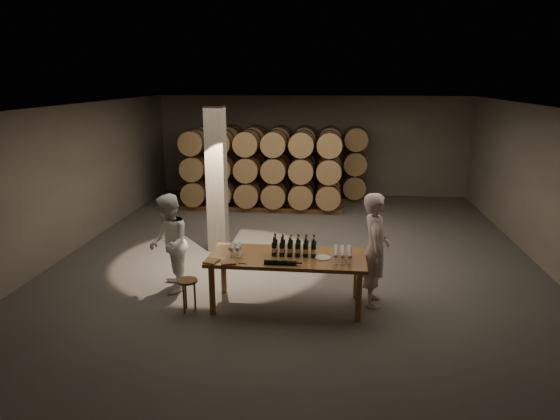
# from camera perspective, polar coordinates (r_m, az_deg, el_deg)

# --- Properties ---
(room) EXTENTS (12.00, 12.00, 12.00)m
(room) POSITION_cam_1_polar(r_m,az_deg,el_deg) (10.97, -7.24, 3.44)
(room) COLOR #504E4B
(room) RESTS_ON ground
(tasting_table) EXTENTS (2.60, 1.10, 0.90)m
(tasting_table) POSITION_cam_1_polar(r_m,az_deg,el_deg) (8.34, 0.79, -5.93)
(tasting_table) COLOR brown
(tasting_table) RESTS_ON ground
(barrel_stack_back) EXTENTS (5.48, 0.95, 2.31)m
(barrel_stack_back) POSITION_cam_1_polar(r_m,az_deg,el_deg) (15.76, -0.01, 5.57)
(barrel_stack_back) COLOR brown
(barrel_stack_back) RESTS_ON ground
(barrel_stack_front) EXTENTS (4.70, 0.95, 2.31)m
(barrel_stack_front) POSITION_cam_1_polar(r_m,az_deg,el_deg) (14.44, -2.16, 4.69)
(barrel_stack_front) COLOR brown
(barrel_stack_front) RESTS_ON ground
(bottle_cluster) EXTENTS (0.74, 0.24, 0.34)m
(bottle_cluster) POSITION_cam_1_polar(r_m,az_deg,el_deg) (8.31, 1.62, -4.37)
(bottle_cluster) COLOR black
(bottle_cluster) RESTS_ON tasting_table
(lying_bottles) EXTENTS (0.60, 0.08, 0.08)m
(lying_bottles) POSITION_cam_1_polar(r_m,az_deg,el_deg) (7.91, 0.11, -6.01)
(lying_bottles) COLOR black
(lying_bottles) RESTS_ON tasting_table
(glass_cluster_left) EXTENTS (0.20, 0.31, 0.18)m
(glass_cluster_left) POSITION_cam_1_polar(r_m,az_deg,el_deg) (8.35, -5.08, -4.25)
(glass_cluster_left) COLOR silver
(glass_cluster_left) RESTS_ON tasting_table
(glass_cluster_right) EXTENTS (0.30, 0.52, 0.17)m
(glass_cluster_right) POSITION_cam_1_polar(r_m,az_deg,el_deg) (8.18, 7.17, -4.78)
(glass_cluster_right) COLOR silver
(glass_cluster_right) RESTS_ON tasting_table
(plate) EXTENTS (0.27, 0.27, 0.02)m
(plate) POSITION_cam_1_polar(r_m,az_deg,el_deg) (8.23, 4.93, -5.44)
(plate) COLOR silver
(plate) RESTS_ON tasting_table
(notebook_near) EXTENTS (0.27, 0.24, 0.03)m
(notebook_near) POSITION_cam_1_polar(r_m,az_deg,el_deg) (8.01, -5.94, -6.00)
(notebook_near) COLOR #8D5E33
(notebook_near) RESTS_ON tasting_table
(notebook_corner) EXTENTS (0.26, 0.29, 0.02)m
(notebook_corner) POSITION_cam_1_polar(r_m,az_deg,el_deg) (8.12, -7.84, -5.78)
(notebook_corner) COLOR #8D5E33
(notebook_corner) RESTS_ON tasting_table
(pen) EXTENTS (0.13, 0.03, 0.01)m
(pen) POSITION_cam_1_polar(r_m,az_deg,el_deg) (7.98, -4.33, -6.11)
(pen) COLOR black
(pen) RESTS_ON tasting_table
(stool) EXTENTS (0.33, 0.33, 0.55)m
(stool) POSITION_cam_1_polar(r_m,az_deg,el_deg) (8.42, -10.51, -8.48)
(stool) COLOR brown
(stool) RESTS_ON ground
(person_man) EXTENTS (0.49, 0.73, 1.95)m
(person_man) POSITION_cam_1_polar(r_m,az_deg,el_deg) (8.53, 10.80, -4.47)
(person_man) COLOR beige
(person_man) RESTS_ON ground
(person_woman) EXTENTS (0.94, 1.05, 1.79)m
(person_woman) POSITION_cam_1_polar(r_m,az_deg,el_deg) (9.13, -12.59, -3.77)
(person_woman) COLOR white
(person_woman) RESTS_ON ground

